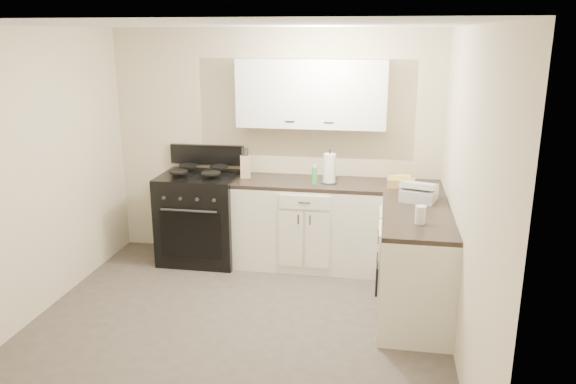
% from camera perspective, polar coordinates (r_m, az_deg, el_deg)
% --- Properties ---
extents(floor, '(3.60, 3.60, 0.00)m').
position_cam_1_polar(floor, '(4.96, -5.41, -13.67)').
color(floor, '#473F38').
rests_on(floor, ground).
extents(ceiling, '(3.60, 3.60, 0.00)m').
position_cam_1_polar(ceiling, '(4.33, -6.29, 16.55)').
color(ceiling, white).
rests_on(ceiling, wall_back).
extents(wall_back, '(3.60, 0.00, 3.60)m').
position_cam_1_polar(wall_back, '(6.19, -1.39, 4.73)').
color(wall_back, beige).
rests_on(wall_back, ground).
extents(wall_right, '(0.00, 3.60, 3.60)m').
position_cam_1_polar(wall_right, '(4.37, 17.56, -0.69)').
color(wall_right, beige).
rests_on(wall_right, ground).
extents(wall_left, '(0.00, 3.60, 3.60)m').
position_cam_1_polar(wall_left, '(5.25, -25.10, 1.23)').
color(wall_left, beige).
rests_on(wall_left, ground).
extents(wall_front, '(3.60, 0.00, 3.60)m').
position_cam_1_polar(wall_front, '(2.89, -15.40, -8.97)').
color(wall_front, beige).
rests_on(wall_front, ground).
extents(base_cabinets_back, '(1.55, 0.60, 0.90)m').
position_cam_1_polar(base_cabinets_back, '(6.05, 2.07, -3.40)').
color(base_cabinets_back, silver).
rests_on(base_cabinets_back, floor).
extents(base_cabinets_right, '(0.60, 1.90, 0.90)m').
position_cam_1_polar(base_cabinets_right, '(5.40, 12.56, -6.18)').
color(base_cabinets_right, silver).
rests_on(base_cabinets_right, floor).
extents(countertop_back, '(1.55, 0.60, 0.04)m').
position_cam_1_polar(countertop_back, '(5.91, 2.12, 0.91)').
color(countertop_back, black).
rests_on(countertop_back, base_cabinets_back).
extents(countertop_right, '(0.60, 1.90, 0.04)m').
position_cam_1_polar(countertop_right, '(5.25, 12.86, -1.41)').
color(countertop_right, black).
rests_on(countertop_right, base_cabinets_right).
extents(upper_cabinets, '(1.55, 0.30, 0.70)m').
position_cam_1_polar(upper_cabinets, '(5.89, 2.41, 9.96)').
color(upper_cabinets, white).
rests_on(upper_cabinets, wall_back).
extents(stove, '(0.84, 0.72, 1.02)m').
position_cam_1_polar(stove, '(6.28, -8.80, -2.75)').
color(stove, black).
rests_on(stove, floor).
extents(knife_block, '(0.13, 0.12, 0.24)m').
position_cam_1_polar(knife_block, '(6.05, -4.35, 2.57)').
color(knife_block, tan).
rests_on(knife_block, countertop_back).
extents(paper_towel, '(0.16, 0.16, 0.31)m').
position_cam_1_polar(paper_towel, '(5.82, 4.24, 2.40)').
color(paper_towel, white).
rests_on(paper_towel, countertop_back).
extents(soap_bottle, '(0.07, 0.07, 0.17)m').
position_cam_1_polar(soap_bottle, '(5.80, 2.72, 1.69)').
color(soap_bottle, green).
rests_on(soap_bottle, countertop_back).
extents(wicker_basket, '(0.28, 0.19, 0.09)m').
position_cam_1_polar(wicker_basket, '(5.77, 11.39, 0.92)').
color(wicker_basket, tan).
rests_on(wicker_basket, countertop_right).
extents(countertop_grill, '(0.37, 0.36, 0.11)m').
position_cam_1_polar(countertop_grill, '(5.35, 13.13, -0.26)').
color(countertop_grill, silver).
rests_on(countertop_grill, countertop_right).
extents(glass_jar, '(0.09, 0.09, 0.15)m').
position_cam_1_polar(glass_jar, '(4.70, 13.30, -2.27)').
color(glass_jar, silver).
rests_on(glass_jar, countertop_right).
extents(oven_mitt_near, '(0.02, 0.14, 0.25)m').
position_cam_1_polar(oven_mitt_near, '(4.81, 9.00, -8.78)').
color(oven_mitt_near, black).
rests_on(oven_mitt_near, base_cabinets_right).
extents(oven_mitt_far, '(0.02, 0.14, 0.25)m').
position_cam_1_polar(oven_mitt_far, '(5.03, 9.05, -7.67)').
color(oven_mitt_far, black).
rests_on(oven_mitt_far, base_cabinets_right).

